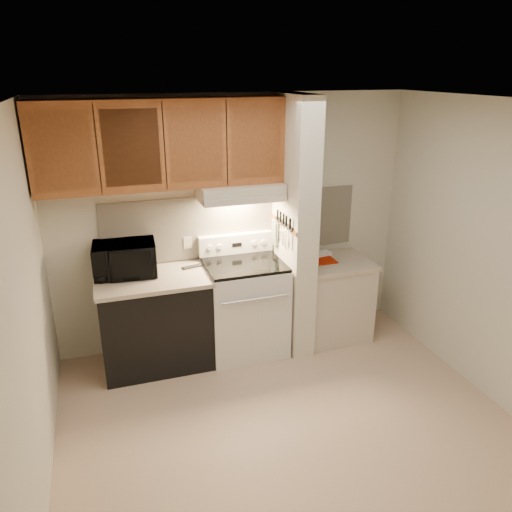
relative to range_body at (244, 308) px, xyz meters
name	(u,v)px	position (x,y,z in m)	size (l,w,h in m)	color
floor	(285,418)	(0.00, -1.16, -0.46)	(3.60, 3.60, 0.00)	tan
ceiling	(293,102)	(0.00, -1.16, 2.04)	(3.60, 3.60, 0.00)	white
wall_back	(234,223)	(0.00, 0.34, 0.79)	(3.60, 0.02, 2.50)	beige
wall_left	(24,314)	(-1.80, -1.16, 0.79)	(0.02, 3.00, 2.50)	beige
wall_right	(488,253)	(1.80, -1.16, 0.79)	(0.02, 3.00, 2.50)	beige
backsplash	(234,225)	(0.00, 0.33, 0.78)	(2.60, 0.02, 0.63)	beige
range_body	(244,308)	(0.00, 0.00, 0.00)	(0.76, 0.65, 0.92)	silver
oven_window	(254,319)	(0.00, -0.32, 0.04)	(0.50, 0.01, 0.30)	black
oven_handle	(255,299)	(0.00, -0.35, 0.26)	(0.02, 0.02, 0.65)	silver
cooktop	(244,264)	(0.00, 0.00, 0.48)	(0.74, 0.64, 0.03)	black
range_backguard	(236,243)	(0.00, 0.28, 0.59)	(0.76, 0.08, 0.20)	silver
range_display	(237,245)	(0.00, 0.24, 0.59)	(0.10, 0.01, 0.04)	black
range_knob_left_outer	(210,248)	(-0.28, 0.24, 0.59)	(0.05, 0.05, 0.02)	silver
range_knob_left_inner	(220,247)	(-0.18, 0.24, 0.59)	(0.05, 0.05, 0.02)	silver
range_knob_right_inner	(254,243)	(0.18, 0.24, 0.59)	(0.05, 0.05, 0.02)	silver
range_knob_right_outer	(263,242)	(0.28, 0.24, 0.59)	(0.05, 0.05, 0.02)	silver
dishwasher_front	(156,323)	(-0.88, 0.01, -0.03)	(1.00, 0.63, 0.87)	black
left_countertop	(152,279)	(-0.88, 0.01, 0.43)	(1.04, 0.67, 0.04)	#B8A88F
spoon_rest	(192,267)	(-0.48, 0.13, 0.46)	(0.20, 0.06, 0.01)	black
teal_jar	(130,266)	(-1.06, 0.23, 0.50)	(0.08, 0.08, 0.09)	#1F6E6A
outlet	(188,242)	(-0.48, 0.32, 0.64)	(0.08, 0.01, 0.12)	beige
microwave	(125,259)	(-1.10, 0.14, 0.60)	(0.56, 0.38, 0.31)	black
partition_pillar	(294,228)	(0.51, -0.01, 0.79)	(0.22, 0.70, 2.50)	beige
pillar_trim	(283,224)	(0.39, -0.01, 0.84)	(0.01, 0.70, 0.04)	#965228
knife_strip	(284,224)	(0.39, -0.06, 0.86)	(0.02, 0.42, 0.04)	black
knife_blade_a	(289,239)	(0.38, -0.22, 0.76)	(0.01, 0.04, 0.16)	silver
knife_handle_a	(290,224)	(0.38, -0.23, 0.91)	(0.02, 0.02, 0.10)	black
knife_blade_b	(286,237)	(0.38, -0.12, 0.75)	(0.01, 0.04, 0.18)	silver
knife_handle_b	(286,221)	(0.38, -0.13, 0.91)	(0.02, 0.02, 0.10)	black
knife_blade_c	(283,236)	(0.38, -0.05, 0.74)	(0.01, 0.04, 0.20)	silver
knife_handle_c	(284,219)	(0.38, -0.06, 0.91)	(0.02, 0.02, 0.10)	black
knife_blade_d	(281,232)	(0.38, 0.01, 0.76)	(0.01, 0.04, 0.16)	silver
knife_handle_d	(281,217)	(0.38, 0.02, 0.91)	(0.02, 0.02, 0.10)	black
knife_blade_e	(277,230)	(0.38, 0.11, 0.75)	(0.01, 0.04, 0.18)	silver
knife_handle_e	(278,214)	(0.38, 0.10, 0.91)	(0.02, 0.02, 0.10)	black
oven_mitt	(275,234)	(0.38, 0.17, 0.69)	(0.03, 0.10, 0.24)	slate
right_cab_base	(332,300)	(0.97, -0.01, -0.06)	(0.70, 0.60, 0.81)	beige
right_countertop	(335,263)	(0.97, -0.01, 0.37)	(0.74, 0.64, 0.04)	#B8A88F
red_folder	(322,259)	(0.87, 0.08, 0.40)	(0.23, 0.31, 0.01)	#9C1A02
white_box	(323,254)	(0.92, 0.17, 0.41)	(0.16, 0.11, 0.04)	white
range_hood	(240,191)	(0.00, 0.12, 1.17)	(0.78, 0.44, 0.15)	beige
hood_lip	(246,201)	(0.00, -0.08, 1.12)	(0.78, 0.04, 0.06)	beige
upper_cabinets	(162,144)	(-0.69, 0.17, 1.62)	(2.18, 0.33, 0.77)	#965228
cab_door_a	(62,151)	(-1.51, 0.01, 1.62)	(0.46, 0.01, 0.63)	#965228
cab_gap_a	(97,150)	(-1.23, 0.01, 1.62)	(0.01, 0.01, 0.73)	black
cab_door_b	(131,148)	(-0.96, 0.01, 1.62)	(0.46, 0.01, 0.63)	#965228
cab_gap_b	(164,147)	(-0.69, 0.01, 1.62)	(0.01, 0.01, 0.73)	black
cab_door_c	(196,145)	(-0.42, 0.01, 1.62)	(0.46, 0.01, 0.63)	#965228
cab_gap_c	(227,144)	(-0.14, 0.01, 1.62)	(0.01, 0.01, 0.73)	black
cab_door_d	(256,142)	(0.13, 0.01, 1.62)	(0.46, 0.01, 0.63)	#965228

